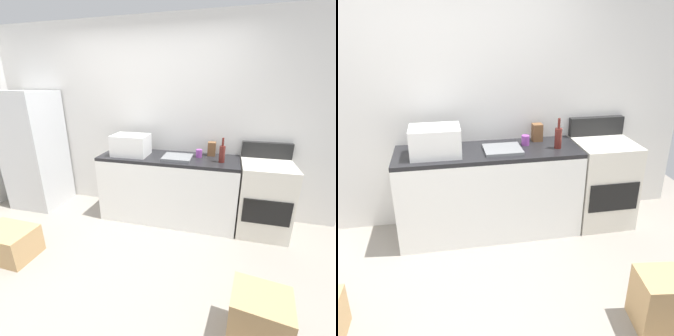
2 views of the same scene
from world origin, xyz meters
The scene contains 12 objects.
ground_plane centered at (0.00, 0.00, 0.00)m, with size 6.00×6.00×0.00m, color gray.
wall_back centered at (0.00, 1.55, 1.30)m, with size 5.00×0.10×2.60m, color silver.
kitchen_counter centered at (0.30, 1.20, 0.45)m, with size 1.80×0.60×0.90m.
refrigerator centered at (-1.75, 1.15, 0.86)m, with size 0.68×0.66×1.71m, color silver.
stove_oven centered at (1.52, 1.21, 0.47)m, with size 0.60×0.61×1.10m.
microwave centered at (-0.20, 1.15, 1.04)m, with size 0.46×0.34×0.27m, color white.
sink_basin centered at (0.43, 1.15, 0.92)m, with size 0.36×0.32×0.03m, color slate.
wine_bottle centered at (0.98, 1.13, 1.01)m, with size 0.07×0.07×0.30m.
coffee_mug centered at (0.69, 1.28, 0.95)m, with size 0.08×0.08×0.10m, color purple.
knife_block centered at (0.84, 1.39, 0.99)m, with size 0.10×0.10×0.18m, color brown.
cardboard_box_large centered at (1.34, -0.29, 0.21)m, with size 0.40×0.33×0.42m, color tan.
cardboard_box_medium centered at (-1.18, 0.00, 0.16)m, with size 0.55×0.38×0.33m, color tan.
Camera 1 is at (1.01, -1.59, 1.77)m, focal length 24.67 mm.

